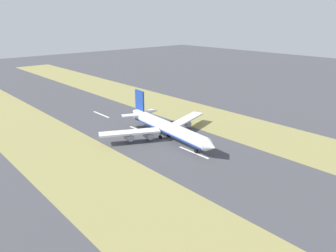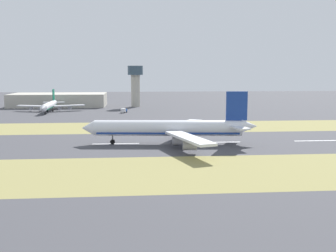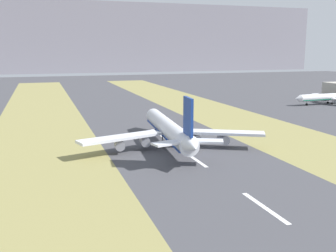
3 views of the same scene
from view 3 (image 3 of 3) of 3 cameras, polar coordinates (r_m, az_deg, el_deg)
The scene contains 9 objects.
ground_plane at distance 141.31m, azimuth 0.87°, elevation -2.70°, with size 800.00×800.00×0.00m, color #424247.
grass_median_west at distance 134.09m, azimuth -17.69°, elevation -3.98°, with size 40.00×600.00×0.01m, color olive.
grass_median_east at distance 161.26m, azimuth 16.18°, elevation -1.42°, with size 40.00×600.00×0.01m, color olive.
centreline_dash_near at distance 89.01m, azimuth 13.84°, elevation -11.39°, with size 1.20×18.00×0.01m, color silver.
centreline_dash_mid at distance 122.78m, azimuth 3.98°, elevation -4.83°, with size 1.20×18.00×0.01m, color silver.
centreline_dash_far at distance 159.47m, azimuth -1.41°, elevation -1.12°, with size 1.20×18.00×0.01m, color silver.
airplane_main_jet at distance 137.03m, azimuth 0.18°, elevation -0.55°, with size 63.87×67.22×20.20m.
airplane_parked_apron at distance 265.94m, azimuth 22.37°, elevation 3.90°, with size 49.38×47.13×14.85m.
mountain_ridge at distance 651.65m, azimuth -14.45°, elevation 12.25°, with size 800.00×120.00×103.48m, color gray.
Camera 3 is at (-44.58, -129.87, 33.39)m, focal length 42.00 mm.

